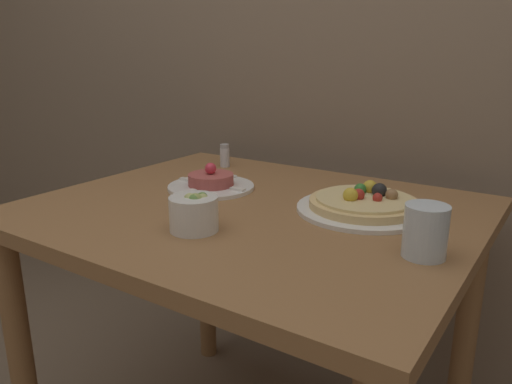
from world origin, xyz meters
TOP-DOWN VIEW (x-y plane):
  - dining_table at (0.00, 0.42)m, footprint 1.02×0.85m
  - pizza_plate at (0.24, 0.54)m, footprint 0.31×0.31m
  - tartare_plate at (-0.18, 0.49)m, footprint 0.23×0.23m
  - small_bowl at (-0.01, 0.22)m, footprint 0.10×0.10m
  - drinking_glass at (0.43, 0.35)m, footprint 0.08×0.08m
  - salt_shaker at (-0.30, 0.72)m, footprint 0.03×0.03m

SIDE VIEW (x-z plane):
  - dining_table at x=0.00m, z-range 0.27..1.04m
  - tartare_plate at x=-0.18m, z-range 0.75..0.82m
  - pizza_plate at x=0.24m, z-range 0.76..0.82m
  - salt_shaker at x=-0.30m, z-range 0.77..0.84m
  - small_bowl at x=-0.01m, z-range 0.77..0.85m
  - drinking_glass at x=0.43m, z-range 0.77..0.87m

